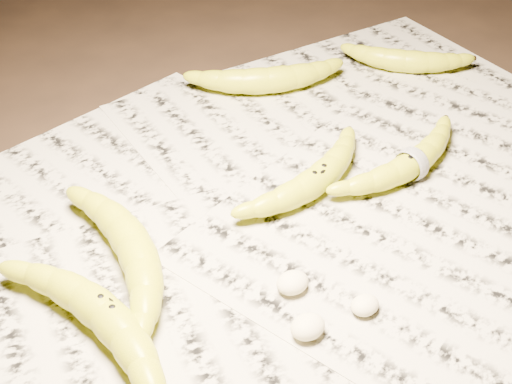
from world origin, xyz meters
TOP-DOWN VIEW (x-y plane):
  - ground at (0.00, 0.00)m, footprint 3.00×3.00m
  - newspaper_patch at (0.03, -0.01)m, footprint 0.90×0.70m
  - banana_left_a at (-0.20, -0.05)m, footprint 0.09×0.22m
  - banana_left_b at (-0.14, 0.02)m, footprint 0.10×0.21m
  - banana_center at (0.08, -0.00)m, footprint 0.19×0.09m
  - banana_taped at (0.19, -0.04)m, footprint 0.20×0.07m
  - banana_upper_a at (0.18, 0.21)m, footprint 0.20×0.14m
  - banana_upper_b at (0.37, 0.14)m, footprint 0.15×0.16m
  - measuring_tape at (0.19, -0.04)m, footprint 0.01×0.04m
  - flesh_chunk_a at (-0.04, -0.11)m, footprint 0.03×0.03m
  - flesh_chunk_b at (-0.06, -0.16)m, footprint 0.03×0.03m
  - flesh_chunk_c at (0.00, -0.17)m, footprint 0.03×0.02m

SIDE VIEW (x-z plane):
  - ground at x=0.00m, z-range 0.00..0.00m
  - newspaper_patch at x=0.03m, z-range 0.00..0.01m
  - flesh_chunk_c at x=0.00m, z-range 0.01..0.02m
  - flesh_chunk_a at x=-0.04m, z-range 0.01..0.03m
  - flesh_chunk_b at x=-0.06m, z-range 0.01..0.03m
  - banana_taped at x=0.19m, z-range 0.01..0.04m
  - measuring_tape at x=0.19m, z-range 0.00..0.04m
  - banana_upper_b at x=0.37m, z-range 0.01..0.04m
  - banana_center at x=0.08m, z-range 0.01..0.04m
  - banana_upper_a at x=0.18m, z-range 0.01..0.05m
  - banana_left_a at x=-0.20m, z-range 0.01..0.05m
  - banana_left_b at x=-0.14m, z-range 0.01..0.05m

